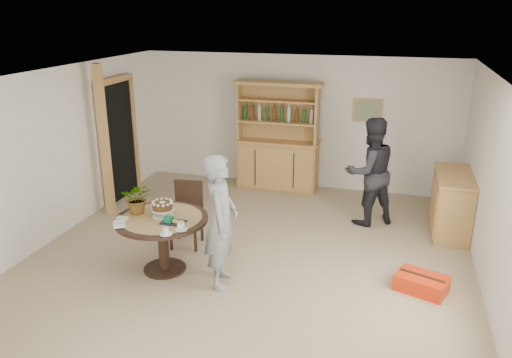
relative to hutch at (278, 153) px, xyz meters
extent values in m
plane|color=tan|center=(0.30, -3.24, -0.69)|extent=(7.00, 7.00, 0.00)
cube|color=white|center=(0.30, 0.26, 0.56)|extent=(6.00, 0.04, 2.50)
cube|color=white|center=(-2.70, -3.24, 0.56)|extent=(0.04, 7.00, 2.50)
cube|color=white|center=(3.30, -3.24, 0.56)|extent=(0.04, 7.00, 2.50)
cube|color=white|center=(0.30, -3.24, 1.81)|extent=(6.00, 7.00, 0.04)
cube|color=tan|center=(1.60, 0.23, 0.86)|extent=(0.52, 0.03, 0.42)
cube|color=#59724C|center=(1.60, 0.21, 0.86)|extent=(0.44, 0.02, 0.34)
cube|color=black|center=(-2.64, -1.24, 0.36)|extent=(0.10, 0.90, 2.10)
cube|color=tan|center=(-2.62, -1.74, 0.36)|extent=(0.12, 0.10, 2.10)
cube|color=tan|center=(-2.62, -0.74, 0.36)|extent=(0.12, 0.10, 2.10)
cube|color=tan|center=(-2.62, -1.24, 1.44)|extent=(0.12, 1.10, 0.10)
cube|color=tan|center=(-2.40, -2.04, 0.56)|extent=(0.12, 0.12, 2.50)
cube|color=tan|center=(0.00, 0.00, -0.24)|extent=(1.50, 0.50, 0.90)
cube|color=tan|center=(0.00, 0.00, 0.23)|extent=(1.56, 0.54, 0.04)
cube|color=tan|center=(0.00, 0.10, 0.78)|extent=(1.50, 0.04, 1.06)
cube|color=tan|center=(-0.73, -0.05, 0.78)|extent=(0.04, 0.34, 1.06)
cube|color=tan|center=(0.73, -0.05, 0.78)|extent=(0.04, 0.34, 1.06)
cube|color=tan|center=(0.00, -0.05, 0.61)|extent=(1.44, 0.32, 0.03)
cube|color=tan|center=(0.00, -0.05, 1.01)|extent=(1.44, 0.32, 0.03)
cube|color=tan|center=(0.00, -0.05, 1.32)|extent=(1.62, 0.40, 0.06)
cylinder|color=#194C1E|center=(-0.56, -0.05, 0.77)|extent=(0.07, 0.07, 0.28)
cylinder|color=#4C2D14|center=(-0.40, -0.05, 0.77)|extent=(0.07, 0.07, 0.28)
cylinder|color=#B2BFB2|center=(-0.24, -0.05, 0.77)|extent=(0.07, 0.07, 0.28)
cylinder|color=#194C1E|center=(-0.08, -0.05, 0.77)|extent=(0.07, 0.07, 0.28)
cylinder|color=#4C2D14|center=(0.08, -0.05, 0.77)|extent=(0.07, 0.07, 0.28)
cylinder|color=#B2BFB2|center=(0.24, -0.05, 0.77)|extent=(0.07, 0.07, 0.28)
cylinder|color=#194C1E|center=(0.40, -0.05, 0.77)|extent=(0.07, 0.07, 0.28)
cylinder|color=#4C2D14|center=(0.56, -0.05, 0.77)|extent=(0.07, 0.07, 0.28)
cube|color=tan|center=(3.04, -1.24, -0.24)|extent=(0.50, 1.20, 0.90)
cube|color=tan|center=(3.04, -1.24, 0.23)|extent=(0.54, 1.26, 0.04)
cylinder|color=black|center=(-0.69, -3.54, 0.04)|extent=(1.20, 1.20, 0.04)
cylinder|color=black|center=(-0.69, -3.54, -0.33)|extent=(0.14, 0.14, 0.70)
cylinder|color=black|center=(-0.69, -3.54, -0.67)|extent=(0.56, 0.56, 0.03)
cylinder|color=#A38A4F|center=(-0.69, -3.54, 0.07)|extent=(1.04, 1.04, 0.01)
cube|color=black|center=(-0.69, -2.79, -0.24)|extent=(0.47, 0.47, 0.04)
cube|color=black|center=(-0.71, -2.60, 0.01)|extent=(0.42, 0.08, 0.46)
cube|color=black|center=(-0.71, -2.60, 0.23)|extent=(0.42, 0.09, 0.05)
cube|color=black|center=(-0.84, -2.99, -0.47)|extent=(0.04, 0.04, 0.44)
cube|color=black|center=(-0.49, -2.94, -0.47)|extent=(0.03, 0.04, 0.44)
cube|color=black|center=(-0.89, -2.63, -0.47)|extent=(0.04, 0.03, 0.44)
cube|color=black|center=(-0.53, -2.59, -0.47)|extent=(0.03, 0.03, 0.44)
cylinder|color=white|center=(-0.69, -3.49, 0.08)|extent=(0.28, 0.28, 0.01)
cylinder|color=white|center=(-0.69, -3.49, 0.12)|extent=(0.05, 0.05, 0.08)
cylinder|color=white|center=(-0.69, -3.49, 0.16)|extent=(0.30, 0.30, 0.01)
cylinder|color=#4E2F16|center=(-0.69, -3.49, 0.21)|extent=(0.26, 0.26, 0.09)
cylinder|color=white|center=(-0.69, -3.49, 0.26)|extent=(0.08, 0.08, 0.01)
sphere|color=white|center=(-0.57, -3.49, 0.26)|extent=(0.04, 0.04, 0.04)
sphere|color=white|center=(-0.58, -3.43, 0.26)|extent=(0.04, 0.04, 0.04)
sphere|color=white|center=(-0.63, -3.38, 0.26)|extent=(0.04, 0.04, 0.04)
sphere|color=white|center=(-0.69, -3.37, 0.26)|extent=(0.04, 0.04, 0.04)
sphere|color=white|center=(-0.75, -3.38, 0.26)|extent=(0.04, 0.04, 0.04)
sphere|color=white|center=(-0.79, -3.43, 0.26)|extent=(0.04, 0.04, 0.04)
sphere|color=white|center=(-0.81, -3.49, 0.26)|extent=(0.04, 0.04, 0.04)
sphere|color=white|center=(-0.79, -3.55, 0.26)|extent=(0.04, 0.04, 0.04)
sphere|color=white|center=(-0.75, -3.59, 0.26)|extent=(0.04, 0.04, 0.04)
sphere|color=white|center=(-0.69, -3.61, 0.26)|extent=(0.04, 0.04, 0.04)
sphere|color=white|center=(-0.63, -3.59, 0.26)|extent=(0.04, 0.04, 0.04)
sphere|color=white|center=(-0.58, -3.55, 0.26)|extent=(0.04, 0.04, 0.04)
imported|color=#3F7233|center=(-1.04, -3.49, 0.28)|extent=(0.47, 0.44, 0.42)
cube|color=black|center=(-0.47, -3.66, 0.08)|extent=(0.30, 0.20, 0.01)
cube|color=#0D7945|center=(-0.53, -3.66, 0.11)|extent=(0.10, 0.10, 0.06)
cube|color=#0D7945|center=(-0.53, -3.66, 0.15)|extent=(0.11, 0.02, 0.01)
cylinder|color=white|center=(-0.29, -3.82, 0.08)|extent=(0.15, 0.15, 0.01)
imported|color=white|center=(-0.29, -3.82, 0.12)|extent=(0.10, 0.10, 0.08)
cylinder|color=white|center=(-0.41, -3.99, 0.08)|extent=(0.15, 0.15, 0.01)
imported|color=white|center=(-0.41, -3.99, 0.12)|extent=(0.08, 0.08, 0.07)
cube|color=white|center=(-1.14, -3.74, 0.09)|extent=(0.14, 0.08, 0.03)
cube|color=white|center=(-1.11, -3.86, 0.09)|extent=(0.16, 0.11, 0.03)
cube|color=white|center=(-1.05, -3.96, 0.09)|extent=(0.16, 0.14, 0.03)
imported|color=gray|center=(0.16, -3.64, 0.16)|extent=(0.52, 0.68, 1.69)
imported|color=black|center=(1.78, -1.23, 0.18)|extent=(1.06, 1.01, 1.73)
cube|color=red|center=(2.59, -3.14, -0.59)|extent=(0.70, 0.58, 0.20)
cube|color=black|center=(2.59, -3.14, -0.48)|extent=(0.54, 0.23, 0.01)
camera|label=1|loc=(2.10, -8.87, 2.64)|focal=35.00mm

